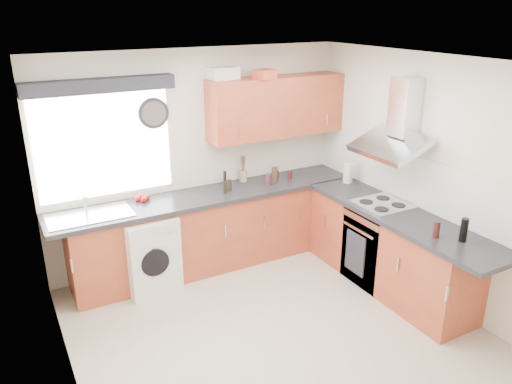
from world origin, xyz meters
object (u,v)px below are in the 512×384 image
oven (378,245)px  upper_cabinets (277,106)px  washing_machine (147,252)px  extractor_hood (397,125)px

oven → upper_cabinets: 1.99m
oven → washing_machine: 2.55m
oven → upper_cabinets: bearing=112.5°
oven → washing_machine: (-2.30, 1.10, -0.01)m
oven → upper_cabinets: upper_cabinets is taller
extractor_hood → upper_cabinets: upper_cabinets is taller
upper_cabinets → extractor_hood: bearing=-63.9°
extractor_hood → upper_cabinets: 1.48m
extractor_hood → upper_cabinets: bearing=116.1°
oven → extractor_hood: extractor_hood is taller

